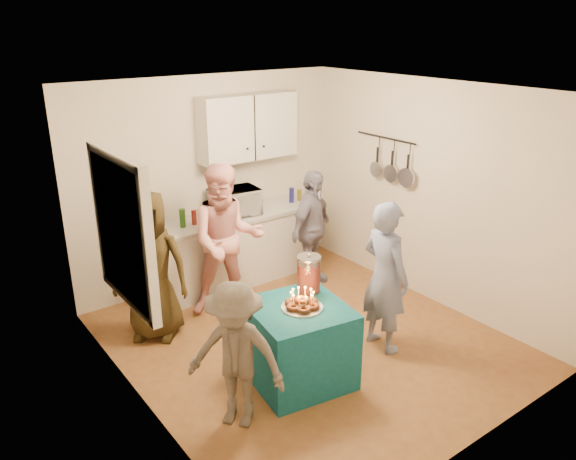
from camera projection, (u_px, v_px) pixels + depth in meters
floor at (308, 340)px, 5.96m from camera, size 4.00×4.00×0.00m
ceiling at (311, 90)px, 5.04m from camera, size 4.00×4.00×0.00m
back_wall at (209, 181)px, 7.00m from camera, size 3.60×3.60×0.00m
left_wall at (134, 272)px, 4.50m from camera, size 4.00×4.00×0.00m
right_wall at (430, 194)px, 6.51m from camera, size 4.00×4.00×0.00m
window_night at (121, 231)px, 4.65m from camera, size 0.04×1.00×1.20m
counter at (238, 249)px, 7.20m from camera, size 2.20×0.58×0.86m
countertop at (237, 216)px, 7.04m from camera, size 2.24×0.62×0.05m
upper_cabinet at (248, 127)px, 6.94m from camera, size 1.30×0.30×0.80m
pot_rack at (383, 158)px, 6.88m from camera, size 0.12×1.00×0.60m
microwave at (234, 202)px, 6.96m from camera, size 0.63×0.46×0.33m
party_table at (298, 344)px, 5.20m from camera, size 0.97×0.97×0.76m
donut_cake at (302, 299)px, 5.02m from camera, size 0.38×0.38×0.18m
punch_jar at (309, 275)px, 5.31m from camera, size 0.22×0.22×0.34m
man_birthday at (385, 277)px, 5.60m from camera, size 0.39×0.58×1.58m
woman_back_left at (151, 266)px, 5.80m from camera, size 0.93×0.90×1.61m
woman_back_center at (227, 241)px, 6.28m from camera, size 1.05×0.95×1.75m
woman_back_right at (312, 229)px, 7.00m from camera, size 0.95×0.68×1.49m
child_near_left at (236, 356)px, 4.54m from camera, size 0.89×0.96×1.29m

